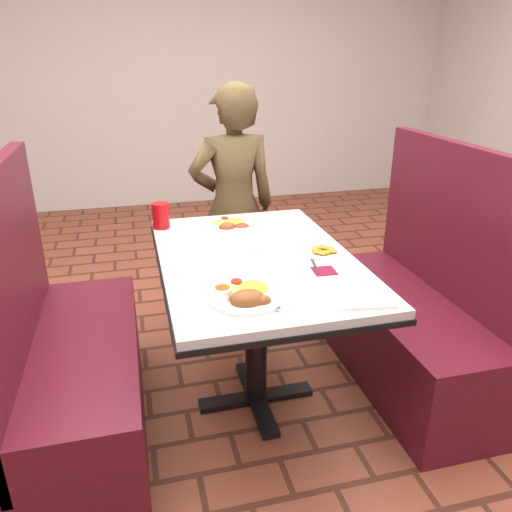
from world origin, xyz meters
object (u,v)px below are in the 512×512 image
at_px(dining_table, 256,277).
at_px(diner_person, 233,207).
at_px(near_dinner_plate, 245,291).
at_px(booth_bench_left, 72,367).
at_px(plantain_plate, 323,251).
at_px(far_dinner_plate, 231,223).
at_px(booth_bench_right, 412,319).
at_px(red_tumbler, 161,215).

height_order(dining_table, diner_person, diner_person).
bearing_deg(diner_person, near_dinner_plate, 77.92).
bearing_deg(booth_bench_left, plantain_plate, -2.52).
relative_size(booth_bench_left, far_dinner_plate, 5.04).
distance_m(booth_bench_right, diner_person, 1.19).
distance_m(near_dinner_plate, far_dinner_plate, 0.78).
height_order(near_dinner_plate, red_tumbler, red_tumbler).
relative_size(booth_bench_left, near_dinner_plate, 4.35).
bearing_deg(red_tumbler, far_dinner_plate, -13.29).
bearing_deg(booth_bench_left, near_dinner_plate, -29.51).
distance_m(dining_table, far_dinner_plate, 0.41).
height_order(plantain_plate, red_tumbler, red_tumbler).
bearing_deg(plantain_plate, far_dinner_plate, 125.08).
relative_size(near_dinner_plate, far_dinner_plate, 1.16).
bearing_deg(red_tumbler, diner_person, 41.77).
xyz_separation_m(far_dinner_plate, red_tumbler, (-0.33, 0.08, 0.04)).
distance_m(booth_bench_left, red_tumbler, 0.81).
bearing_deg(booth_bench_right, diner_person, 129.23).
bearing_deg(diner_person, dining_table, 82.35).
bearing_deg(near_dinner_plate, dining_table, 70.14).
distance_m(booth_bench_left, plantain_plate, 1.16).
bearing_deg(far_dinner_plate, booth_bench_right, -25.52).
xyz_separation_m(booth_bench_left, diner_person, (0.88, 0.87, 0.38)).
xyz_separation_m(booth_bench_right, diner_person, (-0.71, 0.87, 0.38)).
xyz_separation_m(dining_table, near_dinner_plate, (-0.14, -0.38, 0.13)).
bearing_deg(diner_person, red_tumbler, 39.79).
bearing_deg(booth_bench_right, plantain_plate, -174.72).
bearing_deg(diner_person, plantain_plate, 100.05).
bearing_deg(booth_bench_right, dining_table, 180.00).
bearing_deg(booth_bench_right, near_dinner_plate, -158.11).
bearing_deg(booth_bench_right, red_tumbler, 157.78).
xyz_separation_m(booth_bench_left, plantain_plate, (1.08, -0.05, 0.43)).
xyz_separation_m(dining_table, plantain_plate, (0.28, -0.05, 0.11)).
height_order(booth_bench_right, red_tumbler, booth_bench_right).
relative_size(booth_bench_right, plantain_plate, 6.90).
xyz_separation_m(booth_bench_left, red_tumbler, (0.44, 0.47, 0.48)).
relative_size(booth_bench_right, diner_person, 0.85).
bearing_deg(far_dinner_plate, red_tumbler, 166.71).
height_order(dining_table, booth_bench_left, booth_bench_left).
xyz_separation_m(near_dinner_plate, red_tumbler, (-0.22, 0.85, 0.03)).
distance_m(booth_bench_right, far_dinner_plate, 1.02).
bearing_deg(booth_bench_left, booth_bench_right, 0.00).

